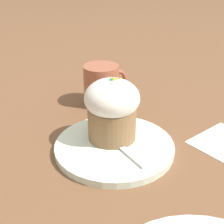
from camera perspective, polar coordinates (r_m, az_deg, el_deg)
ground_plane at (r=0.55m, az=0.44°, el=-6.88°), size 4.00×4.00×0.00m
dessert_plate at (r=0.54m, az=0.44°, el=-6.34°), size 0.21×0.21×0.01m
carrot_cake at (r=0.53m, az=0.00°, el=0.65°), size 0.09×0.09×0.11m
spoon at (r=0.54m, az=0.42°, el=-5.70°), size 0.04×0.12×0.01m
coffee_cup at (r=0.69m, az=-1.83°, el=5.01°), size 0.11×0.08×0.09m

